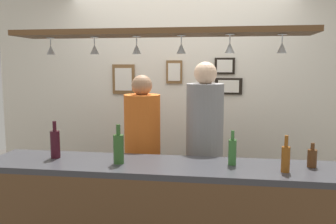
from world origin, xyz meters
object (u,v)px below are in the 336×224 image
bottle_beer_amber_tall (286,158)px  bottle_champagne_green (119,148)px  picture_frame_upper_small (225,66)px  bottle_wine_dark_red (55,143)px  picture_frame_caricature (124,79)px  picture_frame_crest (174,72)px  bottle_beer_brown_stubby (312,158)px  picture_frame_lower_pair (228,86)px  bottle_beer_green_import (232,151)px  person_middle_grey_shirt (205,138)px  person_left_orange_shirt (142,144)px

bottle_beer_amber_tall → bottle_champagne_green: bearing=178.0°
picture_frame_upper_small → bottle_beer_amber_tall: bearing=-74.1°
bottle_wine_dark_red → picture_frame_caricature: (0.19, 1.36, 0.46)m
picture_frame_crest → bottle_champagne_green: bearing=-99.2°
bottle_wine_dark_red → bottle_beer_brown_stubby: size_ratio=1.67×
bottle_beer_brown_stubby → picture_frame_crest: 1.88m
bottle_wine_dark_red → picture_frame_lower_pair: picture_frame_lower_pair is taller
bottle_wine_dark_red → picture_frame_crest: 1.66m
bottle_beer_brown_stubby → bottle_beer_amber_tall: bearing=-144.2°
bottle_wine_dark_red → bottle_beer_green_import: bearing=0.2°
picture_frame_caricature → bottle_champagne_green: bearing=-76.1°
person_middle_grey_shirt → bottle_beer_brown_stubby: bearing=-34.9°
person_left_orange_shirt → bottle_beer_amber_tall: (1.18, -0.72, 0.10)m
bottle_beer_green_import → picture_frame_caricature: picture_frame_caricature is taller
bottle_beer_brown_stubby → picture_frame_caricature: picture_frame_caricature is taller
person_middle_grey_shirt → person_left_orange_shirt: bearing=180.0°
bottle_champagne_green → picture_frame_crest: 1.56m
person_middle_grey_shirt → bottle_beer_green_import: (0.23, -0.59, 0.02)m
bottle_beer_brown_stubby → picture_frame_upper_small: size_ratio=0.82×
person_middle_grey_shirt → picture_frame_lower_pair: size_ratio=5.87×
person_left_orange_shirt → picture_frame_lower_pair: size_ratio=5.47×
picture_frame_lower_pair → picture_frame_caricature: size_ratio=0.88×
bottle_champagne_green → bottle_beer_brown_stubby: size_ratio=1.67×
bottle_beer_green_import → picture_frame_upper_small: 1.49m
person_left_orange_shirt → person_middle_grey_shirt: person_middle_grey_shirt is taller
person_middle_grey_shirt → bottle_beer_amber_tall: 0.94m
bottle_wine_dark_red → bottle_champagne_green: (0.55, -0.08, 0.00)m
bottle_beer_brown_stubby → picture_frame_upper_small: (-0.64, 1.33, 0.66)m
picture_frame_crest → picture_frame_upper_small: bearing=0.0°
picture_frame_lower_pair → bottle_wine_dark_red: bearing=-135.7°
bottle_beer_amber_tall → picture_frame_crest: picture_frame_crest is taller
bottle_wine_dark_red → picture_frame_upper_small: 2.01m
bottle_beer_brown_stubby → picture_frame_caricature: size_ratio=0.53×
bottle_wine_dark_red → bottle_beer_amber_tall: (1.76, -0.12, -0.02)m
person_middle_grey_shirt → bottle_beer_amber_tall: size_ratio=6.77×
person_left_orange_shirt → picture_frame_upper_small: size_ratio=7.45×
person_middle_grey_shirt → picture_frame_caricature: bearing=142.0°
person_middle_grey_shirt → bottle_champagne_green: person_middle_grey_shirt is taller
bottle_champagne_green → bottle_wine_dark_red: bearing=171.5°
bottle_beer_green_import → picture_frame_upper_small: size_ratio=1.18×
bottle_beer_brown_stubby → picture_frame_crest: size_ratio=0.69×
picture_frame_crest → bottle_wine_dark_red: bearing=-120.0°
person_middle_grey_shirt → picture_frame_lower_pair: person_middle_grey_shirt is taller
person_middle_grey_shirt → picture_frame_crest: 1.04m
picture_frame_crest → picture_frame_caricature: size_ratio=0.76×
bottle_beer_amber_tall → bottle_beer_green_import: same height
bottle_beer_amber_tall → picture_frame_lower_pair: (-0.38, 1.48, 0.41)m
picture_frame_lower_pair → person_middle_grey_shirt: bearing=-106.2°
bottle_wine_dark_red → picture_frame_crest: picture_frame_crest is taller
bottle_wine_dark_red → picture_frame_lower_pair: (1.39, 1.36, 0.39)m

